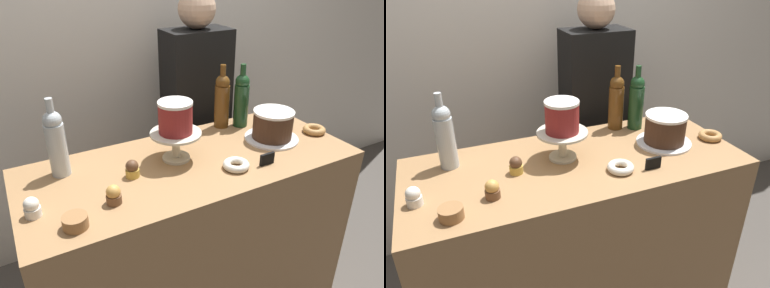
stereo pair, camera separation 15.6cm
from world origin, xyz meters
TOP-DOWN VIEW (x-y plane):
  - back_wall at (0.00, 0.88)m, footprint 6.00×0.05m
  - display_counter at (0.00, 0.00)m, footprint 1.46×0.62m
  - cake_stand_pedestal at (-0.05, 0.05)m, footprint 0.22×0.22m
  - white_layer_cake at (-0.05, 0.05)m, footprint 0.15×0.15m
  - silver_serving_platter at (0.44, 0.00)m, footprint 0.26×0.26m
  - chocolate_round_cake at (0.44, 0.00)m, footprint 0.19×0.19m
  - wine_bottle_amber at (0.31, 0.25)m, footprint 0.08×0.08m
  - wine_bottle_green at (0.40, 0.21)m, footprint 0.08×0.08m
  - wine_bottle_clear at (-0.52, 0.16)m, footprint 0.08×0.08m
  - cupcake_vanilla at (-0.66, -0.08)m, footprint 0.06×0.06m
  - cupcake_caramel at (-0.39, -0.14)m, footprint 0.06×0.06m
  - cupcake_chocolate at (-0.27, -0.00)m, footprint 0.06×0.06m
  - donut_sugar at (0.13, -0.15)m, footprint 0.11×0.11m
  - donut_maple at (0.68, -0.05)m, footprint 0.11×0.11m
  - cookie_stack at (-0.55, -0.21)m, footprint 0.08×0.08m
  - price_sign_chalkboard at (0.26, -0.18)m, footprint 0.07×0.01m
  - barista_figure at (0.32, 0.53)m, footprint 0.36×0.22m

SIDE VIEW (x-z plane):
  - display_counter at x=0.00m, z-range 0.00..0.95m
  - barista_figure at x=0.32m, z-range 0.04..1.64m
  - silver_serving_platter at x=0.44m, z-range 0.95..0.96m
  - donut_sugar at x=0.13m, z-range 0.95..0.98m
  - donut_maple at x=0.68m, z-range 0.95..0.98m
  - cookie_stack at x=-0.55m, z-range 0.95..0.99m
  - price_sign_chalkboard at x=0.26m, z-range 0.95..1.00m
  - cupcake_vanilla at x=-0.66m, z-range 0.95..1.02m
  - cupcake_caramel at x=-0.39m, z-range 0.95..1.02m
  - cupcake_chocolate at x=-0.27m, z-range 0.95..1.02m
  - chocolate_round_cake at x=0.44m, z-range 0.96..1.10m
  - cake_stand_pedestal at x=-0.05m, z-range 0.97..1.10m
  - wine_bottle_amber at x=0.31m, z-range 0.93..1.26m
  - wine_bottle_green at x=0.40m, z-range 0.93..1.26m
  - wine_bottle_clear at x=-0.52m, z-range 0.93..1.26m
  - white_layer_cake at x=-0.05m, z-range 1.08..1.21m
  - back_wall at x=0.00m, z-range 0.00..2.60m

